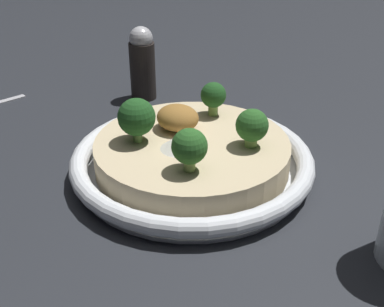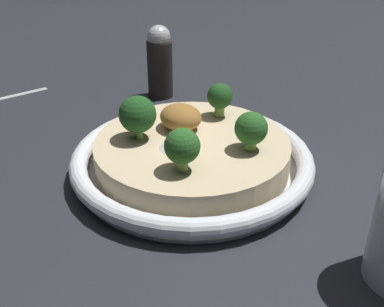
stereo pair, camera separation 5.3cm
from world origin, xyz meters
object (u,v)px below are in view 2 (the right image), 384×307
at_px(broccoli_back_left, 220,97).
at_px(broccoli_left, 138,115).
at_px(broccoli_front, 182,147).
at_px(pepper_shaker, 160,62).
at_px(risotto_bowl, 192,158).
at_px(broccoli_back_right, 251,129).

xyz_separation_m(broccoli_back_left, broccoli_left, (-0.02, -0.10, 0.00)).
height_order(broccoli_back_left, broccoli_front, broccoli_front).
bearing_deg(pepper_shaker, broccoli_back_left, -17.53).
distance_m(risotto_bowl, pepper_shaker, 0.23).
relative_size(broccoli_back_left, pepper_shaker, 0.38).
xyz_separation_m(broccoli_back_right, broccoli_left, (-0.10, -0.07, 0.00)).
xyz_separation_m(risotto_bowl, broccoli_back_right, (0.06, 0.03, 0.04)).
xyz_separation_m(broccoli_front, broccoli_back_right, (0.02, 0.08, -0.00)).
distance_m(risotto_bowl, broccoli_front, 0.08).
distance_m(risotto_bowl, broccoli_left, 0.08).
bearing_deg(broccoli_left, risotto_bowl, 38.75).
xyz_separation_m(broccoli_front, broccoli_left, (-0.08, 0.01, 0.00)).
height_order(broccoli_back_left, broccoli_left, broccoli_left).
distance_m(broccoli_left, pepper_shaker, 0.21).
xyz_separation_m(risotto_bowl, pepper_shaker, (-0.19, 0.12, 0.04)).
bearing_deg(pepper_shaker, broccoli_left, -47.40).
bearing_deg(broccoli_front, broccoli_back_left, 116.68).
distance_m(broccoli_back_left, broccoli_left, 0.11).
height_order(broccoli_back_left, broccoli_back_right, same).
relative_size(risotto_bowl, broccoli_front, 6.08).
relative_size(broccoli_back_left, broccoli_front, 0.93).
bearing_deg(pepper_shaker, broccoli_back_right, -20.19).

